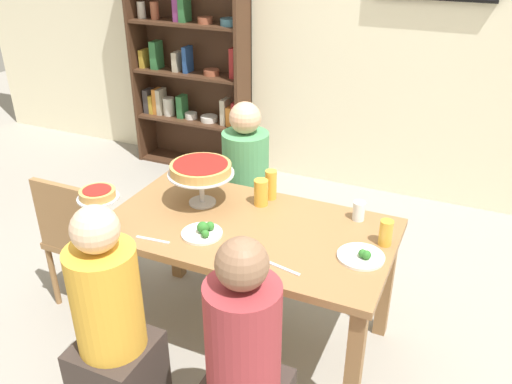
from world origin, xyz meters
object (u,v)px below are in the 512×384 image
beer_glass_amber_spare (261,192)px  bookshelf (188,47)px  cutlery_knife_near (283,268)px  beer_glass_amber_tall (271,185)px  salad_plate_near_diner (361,256)px  diner_near_left (113,337)px  diner_near_right (244,378)px  cutlery_fork_near (153,240)px  beer_glass_amber_short (386,233)px  chair_head_west (81,235)px  water_glass_clear_near (359,211)px  diner_far_left (246,198)px  salad_plate_far_diner (203,231)px  dining_table (248,243)px  personal_pizza_stand (99,201)px  deep_dish_pizza_stand (201,171)px

beer_glass_amber_spare → bookshelf: bearing=129.9°
beer_glass_amber_spare → cutlery_knife_near: bearing=-57.1°
beer_glass_amber_tall → salad_plate_near_diner: bearing=-31.6°
diner_near_left → diner_near_right: size_ratio=1.00×
beer_glass_amber_spare → cutlery_fork_near: (-0.34, -0.55, -0.07)m
beer_glass_amber_tall → beer_glass_amber_short: bearing=-17.3°
chair_head_west → cutlery_knife_near: chair_head_west is taller
water_glass_clear_near → diner_far_left: bearing=154.5°
salad_plate_far_diner → diner_near_left: bearing=-105.5°
chair_head_west → diner_near_right: bearing=-24.1°
bookshelf → salad_plate_near_diner: size_ratio=9.98×
salad_plate_near_diner → cutlery_knife_near: bearing=-143.5°
salad_plate_near_diner → salad_plate_far_diner: 0.78m
dining_table → personal_pizza_stand: 0.78m
diner_near_left → personal_pizza_stand: size_ratio=4.83×
diner_near_right → beer_glass_amber_short: bearing=-24.0°
diner_far_left → salad_plate_far_diner: 0.92m
salad_plate_near_diner → beer_glass_amber_short: (0.07, 0.16, 0.05)m
deep_dish_pizza_stand → diner_near_right: bearing=-52.4°
water_glass_clear_near → cutlery_fork_near: 1.06m
bookshelf → cutlery_knife_near: bookshelf is taller
bookshelf → salad_plate_near_diner: 2.98m
dining_table → cutlery_knife_near: bearing=-42.3°
diner_near_right → deep_dish_pizza_stand: 1.14m
bookshelf → cutlery_knife_near: bearing=-51.6°
deep_dish_pizza_stand → beer_glass_amber_short: bearing=-0.3°
diner_near_right → cutlery_knife_near: size_ratio=6.39×
personal_pizza_stand → beer_glass_amber_spare: personal_pizza_stand is taller
bookshelf → water_glass_clear_near: bearing=-40.4°
beer_glass_amber_spare → water_glass_clear_near: 0.53m
deep_dish_pizza_stand → beer_glass_amber_spare: deep_dish_pizza_stand is taller
bookshelf → beer_glass_amber_short: bookshelf is taller
chair_head_west → cutlery_knife_near: size_ratio=4.83×
cutlery_fork_near → cutlery_knife_near: same height
chair_head_west → beer_glass_amber_tall: 1.17m
diner_near_right → cutlery_fork_near: size_ratio=6.39×
beer_glass_amber_tall → diner_near_left: bearing=-106.5°
salad_plate_near_diner → cutlery_knife_near: size_ratio=1.23×
cutlery_fork_near → diner_near_left: bearing=-89.1°
diner_near_left → water_glass_clear_near: size_ratio=11.24×
deep_dish_pizza_stand → beer_glass_amber_tall: (0.32, 0.21, -0.11)m
dining_table → bookshelf: bookshelf is taller
bookshelf → beer_glass_amber_spare: 2.33m
salad_plate_far_diner → salad_plate_near_diner: bearing=8.9°
salad_plate_far_diner → beer_glass_amber_tall: beer_glass_amber_tall is taller
beer_glass_amber_short → beer_glass_amber_spare: size_ratio=0.88×
water_glass_clear_near → beer_glass_amber_spare: bearing=-173.7°
diner_near_right → cutlery_fork_near: 0.83m
diner_near_left → beer_glass_amber_spare: 1.07m
diner_near_left → beer_glass_amber_spare: (0.29, 0.97, 0.32)m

